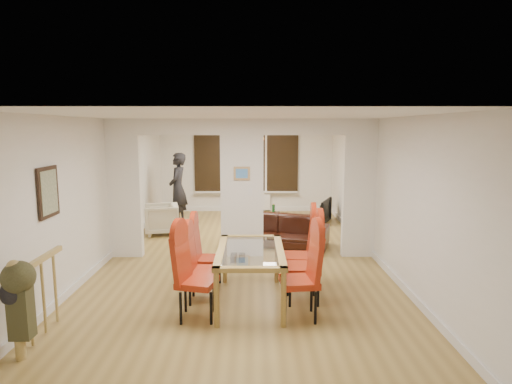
{
  "coord_description": "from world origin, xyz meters",
  "views": [
    {
      "loc": [
        0.23,
        -7.94,
        2.43
      ],
      "look_at": [
        0.27,
        0.6,
        1.15
      ],
      "focal_mm": 30.0,
      "sensor_mm": 36.0,
      "label": 1
    }
  ],
  "objects_px": {
    "dining_table": "(250,276)",
    "dining_chair_rb": "(303,261)",
    "bottle": "(273,209)",
    "coffee_table": "(267,219)",
    "bowl": "(276,213)",
    "dining_chair_lb": "(203,266)",
    "armchair": "(161,219)",
    "dining_chair_lc": "(208,255)",
    "sofa": "(276,230)",
    "dining_chair_ra": "(299,275)",
    "dining_chair_la": "(197,275)",
    "television": "(322,211)",
    "dining_chair_rc": "(298,251)",
    "person": "(178,189)"
  },
  "relations": [
    {
      "from": "dining_table",
      "to": "dining_chair_rb",
      "type": "distance_m",
      "value": 0.76
    },
    {
      "from": "bottle",
      "to": "dining_chair_rb",
      "type": "bearing_deg",
      "value": -87.7
    },
    {
      "from": "coffee_table",
      "to": "bowl",
      "type": "xyz_separation_m",
      "value": [
        0.25,
        0.11,
        0.15
      ]
    },
    {
      "from": "dining_chair_lb",
      "to": "armchair",
      "type": "height_order",
      "value": "dining_chair_lb"
    },
    {
      "from": "dining_chair_lc",
      "to": "dining_chair_rb",
      "type": "relative_size",
      "value": 0.89
    },
    {
      "from": "dining_chair_lc",
      "to": "sofa",
      "type": "relative_size",
      "value": 0.49
    },
    {
      "from": "dining_chair_ra",
      "to": "bowl",
      "type": "xyz_separation_m",
      "value": [
        -0.01,
        5.51,
        -0.29
      ]
    },
    {
      "from": "dining_chair_la",
      "to": "dining_chair_rb",
      "type": "relative_size",
      "value": 0.98
    },
    {
      "from": "dining_table",
      "to": "dining_chair_la",
      "type": "height_order",
      "value": "dining_chair_la"
    },
    {
      "from": "dining_chair_lc",
      "to": "armchair",
      "type": "height_order",
      "value": "dining_chair_lc"
    },
    {
      "from": "dining_chair_la",
      "to": "bottle",
      "type": "distance_m",
      "value": 5.49
    },
    {
      "from": "dining_table",
      "to": "television",
      "type": "height_order",
      "value": "dining_table"
    },
    {
      "from": "dining_chair_rc",
      "to": "dining_chair_lc",
      "type": "bearing_deg",
      "value": -177.82
    },
    {
      "from": "dining_table",
      "to": "bottle",
      "type": "relative_size",
      "value": 5.87
    },
    {
      "from": "armchair",
      "to": "bottle",
      "type": "height_order",
      "value": "armchair"
    },
    {
      "from": "sofa",
      "to": "person",
      "type": "relative_size",
      "value": 1.17
    },
    {
      "from": "dining_chair_lc",
      "to": "sofa",
      "type": "bearing_deg",
      "value": 67.81
    },
    {
      "from": "dining_chair_ra",
      "to": "coffee_table",
      "type": "bearing_deg",
      "value": 85.45
    },
    {
      "from": "armchair",
      "to": "coffee_table",
      "type": "relative_size",
      "value": 0.68
    },
    {
      "from": "sofa",
      "to": "coffee_table",
      "type": "distance_m",
      "value": 1.93
    },
    {
      "from": "dining_chair_lc",
      "to": "armchair",
      "type": "xyz_separation_m",
      "value": [
        -1.44,
        3.38,
        -0.17
      ]
    },
    {
      "from": "dining_chair_lc",
      "to": "dining_chair_ra",
      "type": "relative_size",
      "value": 0.9
    },
    {
      "from": "dining_chair_lb",
      "to": "television",
      "type": "height_order",
      "value": "dining_chair_lb"
    },
    {
      "from": "person",
      "to": "dining_table",
      "type": "bearing_deg",
      "value": 25.55
    },
    {
      "from": "dining_chair_ra",
      "to": "bottle",
      "type": "xyz_separation_m",
      "value": [
        -0.09,
        5.35,
        -0.18
      ]
    },
    {
      "from": "dining_chair_rc",
      "to": "dining_chair_ra",
      "type": "bearing_deg",
      "value": -91.19
    },
    {
      "from": "dining_table",
      "to": "sofa",
      "type": "bearing_deg",
      "value": 80.1
    },
    {
      "from": "dining_chair_rc",
      "to": "sofa",
      "type": "xyz_separation_m",
      "value": [
        -0.2,
        2.45,
        -0.27
      ]
    },
    {
      "from": "bowl",
      "to": "television",
      "type": "bearing_deg",
      "value": 7.08
    },
    {
      "from": "dining_chair_ra",
      "to": "coffee_table",
      "type": "xyz_separation_m",
      "value": [
        -0.26,
        5.4,
        -0.45
      ]
    },
    {
      "from": "dining_chair_rb",
      "to": "dining_table",
      "type": "bearing_deg",
      "value": -177.45
    },
    {
      "from": "bowl",
      "to": "dining_chair_lc",
      "type": "bearing_deg",
      "value": -106.04
    },
    {
      "from": "bottle",
      "to": "coffee_table",
      "type": "bearing_deg",
      "value": 164.75
    },
    {
      "from": "person",
      "to": "television",
      "type": "relative_size",
      "value": 1.74
    },
    {
      "from": "dining_chair_ra",
      "to": "dining_table",
      "type": "bearing_deg",
      "value": 133.5
    },
    {
      "from": "dining_chair_lc",
      "to": "dining_chair_rc",
      "type": "height_order",
      "value": "dining_chair_rc"
    },
    {
      "from": "dining_chair_rc",
      "to": "television",
      "type": "relative_size",
      "value": 1.11
    },
    {
      "from": "dining_chair_rb",
      "to": "armchair",
      "type": "height_order",
      "value": "dining_chair_rb"
    },
    {
      "from": "sofa",
      "to": "dining_chair_rc",
      "type": "bearing_deg",
      "value": -69.28
    },
    {
      "from": "dining_chair_rb",
      "to": "dining_chair_rc",
      "type": "bearing_deg",
      "value": 93.0
    },
    {
      "from": "dining_chair_la",
      "to": "sofa",
      "type": "xyz_separation_m",
      "value": [
        1.19,
        3.49,
        -0.26
      ]
    },
    {
      "from": "dining_chair_lc",
      "to": "bottle",
      "type": "xyz_separation_m",
      "value": [
        1.2,
        4.28,
        -0.12
      ]
    },
    {
      "from": "television",
      "to": "coffee_table",
      "type": "bearing_deg",
      "value": 122.22
    },
    {
      "from": "dining_chair_la",
      "to": "dining_chair_ra",
      "type": "xyz_separation_m",
      "value": [
        1.3,
        0.0,
        0.0
      ]
    },
    {
      "from": "coffee_table",
      "to": "bottle",
      "type": "height_order",
      "value": "bottle"
    },
    {
      "from": "person",
      "to": "television",
      "type": "distance_m",
      "value": 3.76
    },
    {
      "from": "sofa",
      "to": "bowl",
      "type": "relative_size",
      "value": 10.71
    },
    {
      "from": "television",
      "to": "dining_chair_ra",
      "type": "bearing_deg",
      "value": -169.82
    },
    {
      "from": "dining_chair_lc",
      "to": "dining_chair_rc",
      "type": "relative_size",
      "value": 0.9
    },
    {
      "from": "dining_chair_ra",
      "to": "bottle",
      "type": "distance_m",
      "value": 5.36
    }
  ]
}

